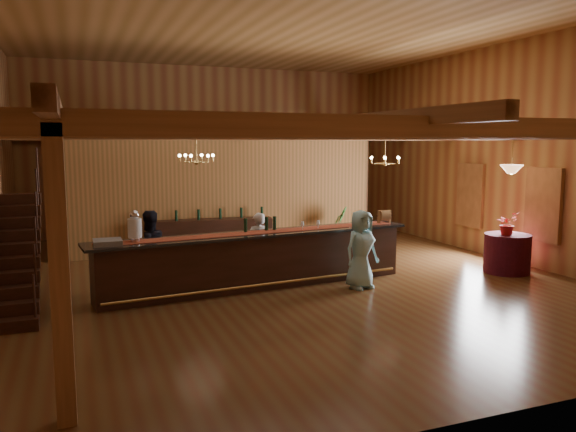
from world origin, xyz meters
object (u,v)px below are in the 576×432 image
object	(u,v)px
round_table	(507,253)
chandelier_left	(197,158)
tasting_bar	(258,260)
chandelier_right	(385,160)
staff_second	(149,250)
floor_plant	(338,227)
pendant_lamp	(511,169)
beverage_dispenser	(135,227)
raffle_drum	(384,216)
guest	(361,249)
backbar_shelf	(210,236)
bartender	(258,245)

from	to	relation	value
round_table	chandelier_left	xyz separation A→B (m)	(-6.70, 2.54, 2.21)
round_table	tasting_bar	bearing A→B (deg)	172.36
chandelier_right	staff_second	xyz separation A→B (m)	(-5.87, -0.67, -1.76)
floor_plant	pendant_lamp	bearing A→B (deg)	-62.24
beverage_dispenser	raffle_drum	xyz separation A→B (m)	(5.63, 0.47, -0.11)
beverage_dispenser	chandelier_left	size ratio (longest dim) A/B	0.75
staff_second	guest	world-z (taller)	staff_second
tasting_bar	pendant_lamp	xyz separation A→B (m)	(5.82, -0.78, 1.82)
pendant_lamp	guest	bearing A→B (deg)	-179.30
round_table	chandelier_right	bearing A→B (deg)	135.07
raffle_drum	staff_second	distance (m)	5.32
backbar_shelf	bartender	bearing A→B (deg)	-75.91
tasting_bar	staff_second	xyz separation A→B (m)	(-2.14, 0.63, 0.23)
raffle_drum	chandelier_left	bearing A→B (deg)	159.76
tasting_bar	guest	world-z (taller)	guest
floor_plant	bartender	bearing A→B (deg)	-140.37
beverage_dispenser	floor_plant	xyz separation A→B (m)	(6.03, 3.72, -0.84)
chandelier_left	tasting_bar	bearing A→B (deg)	-63.38
backbar_shelf	pendant_lamp	world-z (taller)	pendant_lamp
bartender	floor_plant	distance (m)	4.27
raffle_drum	chandelier_right	size ratio (longest dim) A/B	0.42
staff_second	floor_plant	xyz separation A→B (m)	(5.69, 2.89, -0.22)
guest	floor_plant	bearing A→B (deg)	56.74
tasting_bar	staff_second	distance (m)	2.24
tasting_bar	beverage_dispenser	bearing A→B (deg)	178.70
tasting_bar	chandelier_right	bearing A→B (deg)	13.15
backbar_shelf	round_table	distance (m)	7.54
tasting_bar	chandelier_left	distance (m)	2.86
round_table	floor_plant	bearing A→B (deg)	117.76
raffle_drum	backbar_shelf	size ratio (longest dim) A/B	0.10
chandelier_right	bartender	size ratio (longest dim) A/B	0.54
raffle_drum	backbar_shelf	xyz separation A→B (m)	(-3.28, 3.59, -0.85)
pendant_lamp	guest	xyz separation A→B (m)	(-3.85, -0.05, -1.59)
chandelier_left	bartender	xyz separation A→B (m)	(1.15, -0.97, -1.92)
raffle_drum	guest	distance (m)	1.69
chandelier_right	guest	size ratio (longest dim) A/B	0.49
round_table	chandelier_left	distance (m)	7.50
chandelier_left	round_table	bearing A→B (deg)	-20.77
staff_second	guest	size ratio (longest dim) A/B	1.00
staff_second	floor_plant	world-z (taller)	staff_second
guest	staff_second	bearing A→B (deg)	147.33
beverage_dispenser	round_table	bearing A→B (deg)	-4.00
backbar_shelf	raffle_drum	bearing A→B (deg)	-40.80
guest	bartender	bearing A→B (deg)	123.31
chandelier_right	raffle_drum	bearing A→B (deg)	-120.00
raffle_drum	pendant_lamp	distance (m)	3.06
chandelier_right	floor_plant	world-z (taller)	chandelier_right
tasting_bar	guest	bearing A→B (deg)	-28.75
chandelier_left	pendant_lamp	world-z (taller)	same
tasting_bar	guest	size ratio (longest dim) A/B	4.26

